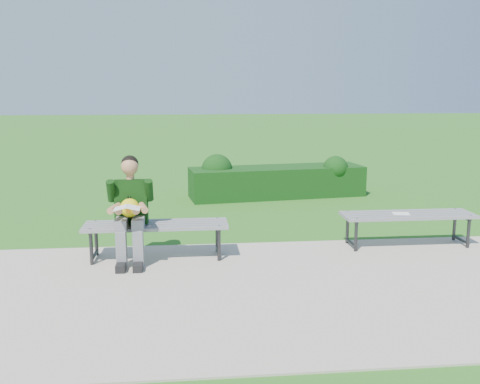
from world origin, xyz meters
TOP-DOWN VIEW (x-y plane):
  - ground at (0.00, 0.00)m, footprint 80.00×80.00m
  - walkway at (0.00, -1.75)m, footprint 30.00×3.50m
  - hedge at (0.68, 3.33)m, footprint 3.58×1.34m
  - bench_left at (-1.47, -0.55)m, footprint 1.80×0.50m
  - bench_right at (1.92, -0.34)m, footprint 1.80×0.50m
  - seated_boy at (-1.77, -0.65)m, footprint 0.56×0.76m
  - paper_sheet at (1.82, -0.34)m, footprint 0.25×0.21m

SIDE VIEW (x-z plane):
  - ground at x=0.00m, z-range 0.00..0.00m
  - walkway at x=0.00m, z-range 0.00..0.02m
  - hedge at x=0.68m, z-range -0.09..0.78m
  - bench_left at x=-1.47m, z-range 0.19..0.64m
  - bench_right at x=1.92m, z-range 0.19..0.64m
  - paper_sheet at x=1.82m, z-range 0.47..0.48m
  - seated_boy at x=-1.77m, z-range 0.06..1.37m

